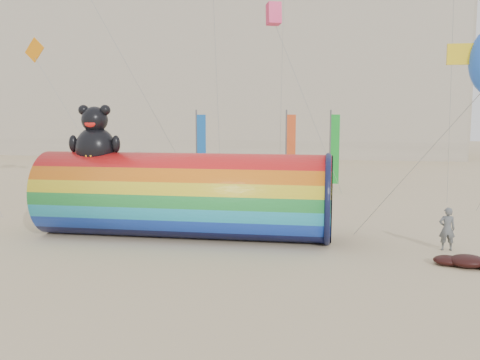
% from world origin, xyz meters
% --- Properties ---
extents(ground, '(160.00, 160.00, 0.00)m').
position_xyz_m(ground, '(0.00, 0.00, 0.00)').
color(ground, '#CCB58C').
rests_on(ground, ground).
extents(hotel_building, '(60.40, 15.40, 20.60)m').
position_xyz_m(hotel_building, '(-12.00, 45.95, 10.31)').
color(hotel_building, '#B7AD99').
rests_on(hotel_building, ground).
extents(windsock_assembly, '(11.79, 3.59, 5.43)m').
position_xyz_m(windsock_assembly, '(-1.84, 1.62, 1.80)').
color(windsock_assembly, red).
rests_on(windsock_assembly, ground).
extents(kite_handler, '(0.60, 0.40, 1.60)m').
position_xyz_m(kite_handler, '(8.26, 1.14, 0.80)').
color(kite_handler, '#575B5E').
rests_on(kite_handler, ground).
extents(fabric_bundle, '(2.62, 1.35, 0.41)m').
position_xyz_m(fabric_bundle, '(8.69, -0.97, 0.17)').
color(fabric_bundle, '#370D0A').
rests_on(fabric_bundle, ground).
extents(festival_banners, '(8.86, 2.92, 5.20)m').
position_xyz_m(festival_banners, '(0.57, 14.68, 2.64)').
color(festival_banners, '#59595E').
rests_on(festival_banners, ground).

